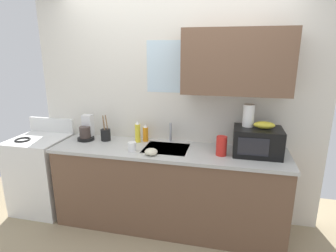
{
  "coord_description": "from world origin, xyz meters",
  "views": [
    {
      "loc": [
        0.61,
        -2.65,
        1.9
      ],
      "look_at": [
        0.0,
        0.0,
        1.15
      ],
      "focal_mm": 29.52,
      "sensor_mm": 36.0,
      "label": 1
    }
  ],
  "objects_px": {
    "dish_soap_bottle_orange": "(146,133)",
    "mug_white": "(132,147)",
    "dish_soap_bottle_yellow": "(138,132)",
    "utensil_crock": "(106,134)",
    "coffee_maker": "(87,131)",
    "banana_bunch": "(264,125)",
    "small_bowl": "(151,152)",
    "stove_range": "(42,173)",
    "paper_towel_roll": "(248,115)",
    "cereal_canister": "(221,146)",
    "microwave": "(257,141)"
  },
  "relations": [
    {
      "from": "coffee_maker",
      "to": "dish_soap_bottle_yellow",
      "type": "distance_m",
      "value": 0.61
    },
    {
      "from": "dish_soap_bottle_orange",
      "to": "mug_white",
      "type": "relative_size",
      "value": 2.09
    },
    {
      "from": "dish_soap_bottle_orange",
      "to": "small_bowl",
      "type": "bearing_deg",
      "value": -65.39
    },
    {
      "from": "banana_bunch",
      "to": "utensil_crock",
      "type": "distance_m",
      "value": 1.71
    },
    {
      "from": "stove_range",
      "to": "mug_white",
      "type": "distance_m",
      "value": 1.33
    },
    {
      "from": "microwave",
      "to": "dish_soap_bottle_orange",
      "type": "height_order",
      "value": "microwave"
    },
    {
      "from": "stove_range",
      "to": "banana_bunch",
      "type": "height_order",
      "value": "banana_bunch"
    },
    {
      "from": "paper_towel_roll",
      "to": "mug_white",
      "type": "bearing_deg",
      "value": -168.05
    },
    {
      "from": "utensil_crock",
      "to": "stove_range",
      "type": "bearing_deg",
      "value": -171.83
    },
    {
      "from": "dish_soap_bottle_yellow",
      "to": "cereal_canister",
      "type": "xyz_separation_m",
      "value": [
        0.93,
        -0.2,
        -0.02
      ]
    },
    {
      "from": "cereal_canister",
      "to": "small_bowl",
      "type": "bearing_deg",
      "value": -167.45
    },
    {
      "from": "paper_towel_roll",
      "to": "mug_white",
      "type": "height_order",
      "value": "paper_towel_roll"
    },
    {
      "from": "dish_soap_bottle_orange",
      "to": "paper_towel_roll",
      "type": "bearing_deg",
      "value": -4.86
    },
    {
      "from": "microwave",
      "to": "dish_soap_bottle_orange",
      "type": "bearing_deg",
      "value": 173.1
    },
    {
      "from": "paper_towel_roll",
      "to": "utensil_crock",
      "type": "xyz_separation_m",
      "value": [
        -1.55,
        0.02,
        -0.31
      ]
    },
    {
      "from": "paper_towel_roll",
      "to": "stove_range",
      "type": "bearing_deg",
      "value": -177.66
    },
    {
      "from": "banana_bunch",
      "to": "dish_soap_bottle_orange",
      "type": "distance_m",
      "value": 1.27
    },
    {
      "from": "coffee_maker",
      "to": "paper_towel_roll",
      "type": "bearing_deg",
      "value": -0.27
    },
    {
      "from": "dish_soap_bottle_orange",
      "to": "dish_soap_bottle_yellow",
      "type": "bearing_deg",
      "value": -149.46
    },
    {
      "from": "dish_soap_bottle_orange",
      "to": "mug_white",
      "type": "bearing_deg",
      "value": -96.85
    },
    {
      "from": "dish_soap_bottle_orange",
      "to": "cereal_canister",
      "type": "xyz_separation_m",
      "value": [
        0.85,
        -0.24,
        0.0
      ]
    },
    {
      "from": "small_bowl",
      "to": "coffee_maker",
      "type": "bearing_deg",
      "value": 160.35
    },
    {
      "from": "coffee_maker",
      "to": "banana_bunch",
      "type": "bearing_deg",
      "value": -1.73
    },
    {
      "from": "cereal_canister",
      "to": "microwave",
      "type": "bearing_deg",
      "value": 16.17
    },
    {
      "from": "small_bowl",
      "to": "utensil_crock",
      "type": "bearing_deg",
      "value": 153.21
    },
    {
      "from": "dish_soap_bottle_yellow",
      "to": "mug_white",
      "type": "bearing_deg",
      "value": -82.67
    },
    {
      "from": "coffee_maker",
      "to": "dish_soap_bottle_yellow",
      "type": "height_order",
      "value": "coffee_maker"
    },
    {
      "from": "mug_white",
      "to": "small_bowl",
      "type": "relative_size",
      "value": 0.73
    },
    {
      "from": "paper_towel_roll",
      "to": "cereal_canister",
      "type": "height_order",
      "value": "paper_towel_roll"
    },
    {
      "from": "dish_soap_bottle_yellow",
      "to": "utensil_crock",
      "type": "bearing_deg",
      "value": -175.78
    },
    {
      "from": "stove_range",
      "to": "dish_soap_bottle_orange",
      "type": "bearing_deg",
      "value": 8.53
    },
    {
      "from": "stove_range",
      "to": "dish_soap_bottle_orange",
      "type": "distance_m",
      "value": 1.39
    },
    {
      "from": "paper_towel_roll",
      "to": "coffee_maker",
      "type": "distance_m",
      "value": 1.8
    },
    {
      "from": "banana_bunch",
      "to": "dish_soap_bottle_yellow",
      "type": "height_order",
      "value": "banana_bunch"
    },
    {
      "from": "dish_soap_bottle_orange",
      "to": "utensil_crock",
      "type": "relative_size",
      "value": 0.67
    },
    {
      "from": "dish_soap_bottle_yellow",
      "to": "small_bowl",
      "type": "height_order",
      "value": "dish_soap_bottle_yellow"
    },
    {
      "from": "mug_white",
      "to": "small_bowl",
      "type": "distance_m",
      "value": 0.23
    },
    {
      "from": "banana_bunch",
      "to": "cereal_canister",
      "type": "bearing_deg",
      "value": -165.62
    },
    {
      "from": "stove_range",
      "to": "coffee_maker",
      "type": "height_order",
      "value": "coffee_maker"
    },
    {
      "from": "banana_bunch",
      "to": "small_bowl",
      "type": "bearing_deg",
      "value": -166.78
    },
    {
      "from": "dish_soap_bottle_yellow",
      "to": "small_bowl",
      "type": "bearing_deg",
      "value": -53.52
    },
    {
      "from": "dish_soap_bottle_yellow",
      "to": "mug_white",
      "type": "xyz_separation_m",
      "value": [
        0.04,
        -0.29,
        -0.07
      ]
    },
    {
      "from": "mug_white",
      "to": "utensil_crock",
      "type": "relative_size",
      "value": 0.32
    },
    {
      "from": "coffee_maker",
      "to": "dish_soap_bottle_orange",
      "type": "height_order",
      "value": "coffee_maker"
    },
    {
      "from": "paper_towel_roll",
      "to": "small_bowl",
      "type": "xyz_separation_m",
      "value": [
        -0.91,
        -0.3,
        -0.35
      ]
    },
    {
      "from": "stove_range",
      "to": "dish_soap_bottle_yellow",
      "type": "relative_size",
      "value": 4.45
    },
    {
      "from": "stove_range",
      "to": "dish_soap_bottle_orange",
      "type": "relative_size",
      "value": 5.45
    },
    {
      "from": "coffee_maker",
      "to": "utensil_crock",
      "type": "bearing_deg",
      "value": 2.85
    },
    {
      "from": "mug_white",
      "to": "small_bowl",
      "type": "height_order",
      "value": "mug_white"
    },
    {
      "from": "mug_white",
      "to": "paper_towel_roll",
      "type": "bearing_deg",
      "value": 11.95
    }
  ]
}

